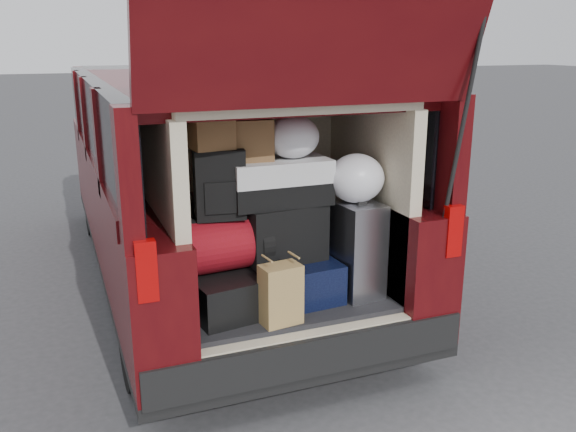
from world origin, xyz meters
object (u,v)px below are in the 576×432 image
object	(u,v)px
kraft_bag	(281,294)
backpack	(219,184)
silver_roller	(353,248)
navy_hardshell	(292,277)
red_duffel	(226,243)
twotone_duffel	(279,182)
black_hardshell	(222,289)
black_soft_case	(283,232)

from	to	relation	value
kraft_bag	backpack	xyz separation A→B (m)	(-0.24, 0.33, 0.57)
silver_roller	backpack	world-z (taller)	backpack
navy_hardshell	red_duffel	world-z (taller)	red_duffel
kraft_bag	twotone_duffel	bearing A→B (deg)	63.58
navy_hardshell	twotone_duffel	size ratio (longest dim) A/B	0.94
black_hardshell	red_duffel	size ratio (longest dim) A/B	1.23
twotone_duffel	backpack	bearing A→B (deg)	-175.99
black_hardshell	silver_roller	xyz separation A→B (m)	(0.82, -0.07, 0.17)
kraft_bag	navy_hardshell	bearing A→B (deg)	51.56
black_hardshell	twotone_duffel	bearing A→B (deg)	-2.40
silver_roller	black_soft_case	bearing A→B (deg)	161.84
black_hardshell	twotone_duffel	world-z (taller)	twotone_duffel
kraft_bag	twotone_duffel	xyz separation A→B (m)	(0.12, 0.36, 0.55)
black_soft_case	twotone_duffel	distance (m)	0.30
black_hardshell	kraft_bag	xyz separation A→B (m)	(0.25, -0.31, 0.05)
black_hardshell	black_soft_case	world-z (taller)	black_soft_case
silver_roller	backpack	xyz separation A→B (m)	(-0.81, 0.08, 0.45)
red_duffel	backpack	size ratio (longest dim) A/B	1.20
silver_roller	backpack	bearing A→B (deg)	168.05
black_hardshell	black_soft_case	distance (m)	0.49
navy_hardshell	black_soft_case	world-z (taller)	black_soft_case
silver_roller	red_duffel	xyz separation A→B (m)	(-0.78, 0.08, 0.10)
navy_hardshell	red_duffel	bearing A→B (deg)	176.78
silver_roller	black_soft_case	distance (m)	0.45
silver_roller	navy_hardshell	bearing A→B (deg)	160.44
black_hardshell	backpack	size ratio (longest dim) A/B	1.48
black_hardshell	navy_hardshell	distance (m)	0.45
black_soft_case	silver_roller	bearing A→B (deg)	-17.90
navy_hardshell	twotone_duffel	xyz separation A→B (m)	(-0.08, 0.02, 0.60)
backpack	twotone_duffel	world-z (taller)	backpack
red_duffel	black_hardshell	bearing A→B (deg)	-163.70
kraft_bag	black_soft_case	distance (m)	0.44
navy_hardshell	backpack	size ratio (longest dim) A/B	1.41
silver_roller	kraft_bag	bearing A→B (deg)	-162.72
navy_hardshell	black_hardshell	bearing A→B (deg)	178.40
black_soft_case	navy_hardshell	bearing A→B (deg)	-8.62
silver_roller	black_soft_case	size ratio (longest dim) A/B	1.23
silver_roller	black_soft_case	world-z (taller)	black_soft_case
red_duffel	backpack	world-z (taller)	backpack
black_hardshell	silver_roller	bearing A→B (deg)	-13.69
black_hardshell	navy_hardshell	world-z (taller)	navy_hardshell
navy_hardshell	kraft_bag	distance (m)	0.39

